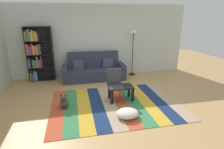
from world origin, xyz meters
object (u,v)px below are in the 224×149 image
object	(u,v)px
coffee_table	(121,89)
dog	(64,102)
bookshelf	(37,53)
folding_chair	(115,82)
couch	(94,70)
pouf	(127,113)
tv_remote	(119,85)
standing_lamp	(133,37)

from	to	relation	value
coffee_table	dog	size ratio (longest dim) A/B	1.66
bookshelf	folding_chair	distance (m)	3.25
folding_chair	bookshelf	bearing A→B (deg)	169.34
bookshelf	folding_chair	size ratio (longest dim) A/B	2.15
couch	folding_chair	xyz separation A→B (m)	(0.35, -1.94, 0.20)
folding_chair	couch	bearing A→B (deg)	133.29
pouf	dog	xyz separation A→B (m)	(-1.45, 0.82, 0.05)
couch	coffee_table	xyz separation A→B (m)	(0.52, -1.96, -0.01)
coffee_table	pouf	bearing A→B (deg)	-95.59
bookshelf	dog	distance (m)	2.69
couch	dog	bearing A→B (deg)	-116.14
coffee_table	folding_chair	distance (m)	0.27
bookshelf	tv_remote	xyz separation A→B (m)	(2.46, -2.19, -0.57)
dog	tv_remote	distance (m)	1.54
coffee_table	folding_chair	size ratio (longest dim) A/B	0.73
pouf	tv_remote	size ratio (longest dim) A/B	3.51
standing_lamp	folding_chair	distance (m)	2.65
tv_remote	pouf	bearing A→B (deg)	-97.93
coffee_table	folding_chair	world-z (taller)	folding_chair
pouf	tv_remote	xyz separation A→B (m)	(0.06, 0.99, 0.32)
couch	coffee_table	distance (m)	2.03
coffee_table	dog	bearing A→B (deg)	-175.35
coffee_table	folding_chair	bearing A→B (deg)	171.30
bookshelf	tv_remote	world-z (taller)	bookshelf
bookshelf	pouf	size ratio (longest dim) A/B	3.67
coffee_table	tv_remote	xyz separation A→B (m)	(-0.04, 0.05, 0.10)
couch	bookshelf	world-z (taller)	bookshelf
folding_chair	coffee_table	bearing A→B (deg)	24.23
couch	dog	xyz separation A→B (m)	(-1.02, -2.09, -0.18)
standing_lamp	coffee_table	bearing A→B (deg)	-115.64
dog	tv_remote	size ratio (longest dim) A/B	2.65
bookshelf	dog	bearing A→B (deg)	-68.09
standing_lamp	couch	bearing A→B (deg)	-172.38
dog	standing_lamp	bearing A→B (deg)	41.61
coffee_table	standing_lamp	distance (m)	2.68
bookshelf	tv_remote	bearing A→B (deg)	-41.67
dog	couch	bearing A→B (deg)	63.86
couch	pouf	world-z (taller)	couch
bookshelf	pouf	distance (m)	4.09
standing_lamp	tv_remote	size ratio (longest dim) A/B	12.03
bookshelf	couch	bearing A→B (deg)	-8.14
pouf	bookshelf	bearing A→B (deg)	127.05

